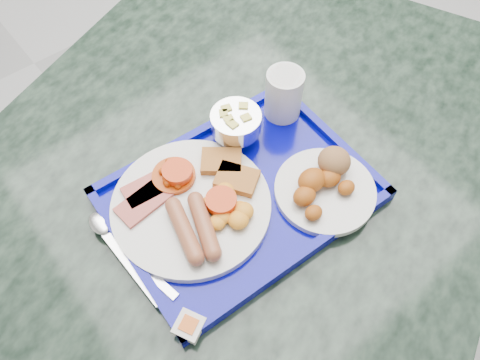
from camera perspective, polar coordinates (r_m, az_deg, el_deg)
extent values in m
plane|color=#959598|center=(2.13, -0.07, 12.29)|extent=(6.00, 6.00, 0.00)
cylinder|color=gray|center=(1.53, -1.87, -18.04)|extent=(0.62, 0.62, 0.03)
cylinder|color=gray|center=(1.16, -2.42, -12.96)|extent=(0.12, 0.12, 0.75)
cube|color=black|center=(0.79, -3.44, -3.00)|extent=(1.57, 1.33, 0.04)
cube|color=#030391|center=(0.77, 0.00, -1.91)|extent=(0.43, 0.32, 0.01)
cube|color=#030391|center=(0.83, -5.82, 5.40)|extent=(0.41, 0.04, 0.01)
cube|color=#030391|center=(0.71, 6.87, -9.40)|extent=(0.41, 0.04, 0.01)
cube|color=#030391|center=(0.84, 11.02, 5.33)|extent=(0.03, 0.30, 0.01)
cube|color=#030391|center=(0.72, -12.96, -9.23)|extent=(0.03, 0.30, 0.01)
cylinder|color=silver|center=(0.75, -5.98, -3.12)|extent=(0.25, 0.25, 0.01)
cube|color=#B14D47|center=(0.76, -10.88, -0.84)|extent=(0.09, 0.05, 0.01)
cube|color=#B14D47|center=(0.75, -11.68, -2.68)|extent=(0.09, 0.05, 0.01)
cylinder|color=#C04008|center=(0.77, -8.07, 0.52)|extent=(0.07, 0.07, 0.01)
sphere|color=#C04008|center=(0.75, -9.01, -0.20)|extent=(0.01, 0.01, 0.01)
sphere|color=#C04008|center=(0.76, -8.37, 0.80)|extent=(0.01, 0.01, 0.01)
sphere|color=#C04008|center=(0.75, -7.59, -0.71)|extent=(0.01, 0.01, 0.01)
sphere|color=#C04008|center=(0.76, -9.06, 0.25)|extent=(0.01, 0.01, 0.01)
sphere|color=#C04008|center=(0.76, -6.53, 1.08)|extent=(0.01, 0.01, 0.01)
sphere|color=#C04008|center=(0.76, -8.51, 1.09)|extent=(0.01, 0.01, 0.01)
sphere|color=#C04008|center=(0.75, -7.28, -0.13)|extent=(0.01, 0.01, 0.01)
sphere|color=#C04008|center=(0.75, -8.85, -0.44)|extent=(0.01, 0.01, 0.01)
sphere|color=#C04008|center=(0.78, -8.73, 2.27)|extent=(0.01, 0.01, 0.01)
sphere|color=#C04008|center=(0.75, -7.65, 0.16)|extent=(0.01, 0.01, 0.01)
sphere|color=#C04008|center=(0.77, -8.49, 1.80)|extent=(0.01, 0.01, 0.01)
sphere|color=#C04008|center=(0.77, -9.52, 1.03)|extent=(0.01, 0.01, 0.01)
cube|color=#AD662B|center=(0.77, -2.30, 2.31)|extent=(0.08, 0.08, 0.01)
cube|color=#AD662B|center=(0.75, -0.39, 0.15)|extent=(0.08, 0.08, 0.01)
cylinder|color=brown|center=(0.70, -6.82, -6.14)|extent=(0.05, 0.10, 0.03)
cylinder|color=brown|center=(0.70, -4.41, -5.56)|extent=(0.06, 0.10, 0.03)
ellipsoid|color=orange|center=(0.71, -2.80, -5.17)|extent=(0.03, 0.03, 0.02)
ellipsoid|color=orange|center=(0.72, 0.46, -3.81)|extent=(0.03, 0.03, 0.02)
ellipsoid|color=orange|center=(0.73, -3.74, -2.75)|extent=(0.02, 0.02, 0.02)
ellipsoid|color=orange|center=(0.73, -1.72, -2.03)|extent=(0.03, 0.03, 0.02)
ellipsoid|color=orange|center=(0.72, -0.02, -3.44)|extent=(0.03, 0.03, 0.02)
ellipsoid|color=orange|center=(0.74, -1.86, -1.34)|extent=(0.03, 0.03, 0.02)
ellipsoid|color=orange|center=(0.71, -2.20, -4.44)|extent=(0.03, 0.03, 0.02)
ellipsoid|color=orange|center=(0.72, -2.31, -4.14)|extent=(0.02, 0.02, 0.01)
ellipsoid|color=orange|center=(0.71, -0.20, -4.87)|extent=(0.03, 0.03, 0.02)
cylinder|color=#AB2004|center=(0.76, -7.64, 0.99)|extent=(0.05, 0.05, 0.01)
cylinder|color=#AB2004|center=(0.72, -2.32, -2.57)|extent=(0.05, 0.05, 0.01)
cylinder|color=silver|center=(0.77, 10.30, -1.28)|extent=(0.16, 0.16, 0.01)
ellipsoid|color=#9F4C12|center=(0.76, 12.84, -0.91)|extent=(0.03, 0.02, 0.02)
ellipsoid|color=#9F4C12|center=(0.76, 10.88, 0.33)|extent=(0.04, 0.03, 0.03)
ellipsoid|color=#9F4C12|center=(0.75, 8.75, -0.02)|extent=(0.05, 0.04, 0.03)
ellipsoid|color=#9F4C12|center=(0.74, 7.86, -1.95)|extent=(0.04, 0.03, 0.03)
ellipsoid|color=#9F4C12|center=(0.73, 8.96, -3.97)|extent=(0.03, 0.02, 0.02)
ellipsoid|color=#8D5E38|center=(0.77, 11.41, 2.28)|extent=(0.05, 0.05, 0.04)
cylinder|color=silver|center=(0.83, -0.49, 5.39)|extent=(0.05, 0.05, 0.01)
cylinder|color=silver|center=(0.82, -0.49, 5.90)|extent=(0.02, 0.02, 0.02)
cylinder|color=silver|center=(0.80, -0.51, 7.08)|extent=(0.09, 0.09, 0.03)
cube|color=#F0E65B|center=(0.80, -1.67, 8.53)|extent=(0.02, 0.02, 0.01)
cube|color=#F0E65B|center=(0.80, 0.42, 8.84)|extent=(0.02, 0.02, 0.01)
cube|color=#F0E65B|center=(0.78, 0.73, 7.42)|extent=(0.02, 0.02, 0.01)
cube|color=#F0E65B|center=(0.77, -0.90, 6.61)|extent=(0.02, 0.02, 0.01)
cube|color=#F0E65B|center=(0.78, -1.41, 7.27)|extent=(0.02, 0.02, 0.01)
cube|color=#F0E65B|center=(0.79, -2.01, 7.92)|extent=(0.02, 0.02, 0.01)
cylinder|color=silver|center=(0.84, 5.35, 10.35)|extent=(0.07, 0.07, 0.09)
cylinder|color=#FA4D0D|center=(0.81, 5.58, 12.36)|extent=(0.06, 0.06, 0.01)
cube|color=silver|center=(0.72, -13.11, -10.50)|extent=(0.01, 0.14, 0.00)
ellipsoid|color=silver|center=(0.76, -16.71, -5.04)|extent=(0.03, 0.05, 0.01)
cube|color=silver|center=(0.72, -12.79, -9.47)|extent=(0.04, 0.18, 0.00)
cube|color=silver|center=(0.67, -6.23, -17.27)|extent=(0.05, 0.05, 0.01)
cube|color=#E35B19|center=(0.67, -6.29, -17.10)|extent=(0.03, 0.03, 0.00)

